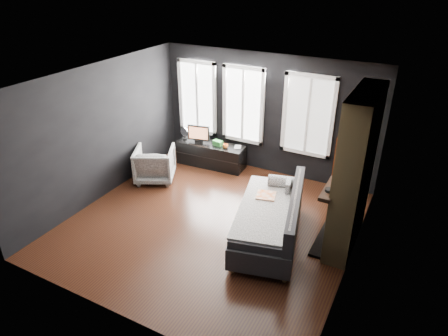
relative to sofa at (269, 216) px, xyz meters
The scene contains 18 objects.
floor 1.20m from the sofa, behind, with size 5.00×5.00×0.00m, color black.
ceiling 2.48m from the sofa, behind, with size 5.00×5.00×0.00m, color white.
wall_back 2.82m from the sofa, 114.24° to the left, with size 5.00×0.02×2.70m, color black.
wall_left 3.70m from the sofa, behind, with size 0.02×5.00×2.70m, color black.
wall_right 1.65m from the sofa, ahead, with size 0.02×5.00×2.70m, color black.
windows 3.43m from the sofa, 122.82° to the left, with size 4.00×0.16×1.76m, color white, non-canonical shape.
fireplace 1.58m from the sofa, 24.35° to the left, with size 0.70×1.62×2.70m, color #93724C, non-canonical shape.
sofa is the anchor object (origin of this frame).
stripe_pillow 0.71m from the sofa, 82.65° to the left, with size 0.08×0.34×0.34m, color gray.
armchair 3.16m from the sofa, 164.55° to the left, with size 0.82×0.76×0.84m, color silver.
media_console 3.08m from the sofa, 138.31° to the left, with size 1.63×0.51×0.56m, color black, non-canonical shape.
monitor 3.28m from the sofa, 142.51° to the left, with size 0.53×0.11×0.48m, color black, non-canonical shape.
desk_fan 3.59m from the sofa, 146.34° to the left, with size 0.22×0.22×0.31m, color gray, non-canonical shape.
mug 2.73m from the sofa, 133.47° to the left, with size 0.13×0.10×0.13m, color orange.
book 2.74m from the sofa, 128.97° to the left, with size 0.15×0.02×0.20m, color #BAAE93.
storage_box 2.94m from the sofa, 135.99° to the left, with size 0.22×0.14×0.12m, color #2A722C.
mantel_vase 1.62m from the sofa, 46.27° to the left, with size 0.19×0.20×0.19m, color yellow.
mantel_clock 1.23m from the sofa, ahead, with size 0.13×0.13×0.04m, color black.
Camera 1 is at (3.08, -5.35, 4.34)m, focal length 32.00 mm.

